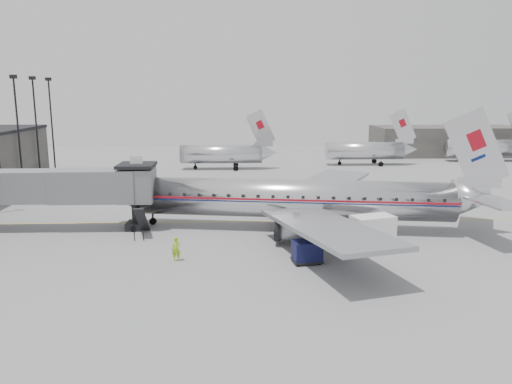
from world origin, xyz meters
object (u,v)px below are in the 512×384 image
airliner (301,199)px  baggage_cart_white (370,221)px  ramp_worker (176,249)px  baggage_cart_navy (307,251)px  service_van (366,229)px

airliner → baggage_cart_white: airliner is taller
ramp_worker → airliner: bearing=41.4°
baggage_cart_white → ramp_worker: (-17.49, -8.00, -0.02)m
baggage_cart_navy → ramp_worker: ramp_worker is taller
airliner → baggage_cart_navy: (-0.74, -9.76, -2.06)m
baggage_cart_white → baggage_cart_navy: bearing=-106.6°
airliner → service_van: (5.12, -4.90, -1.72)m
service_van → ramp_worker: size_ratio=2.87×
baggage_cart_navy → ramp_worker: 10.24m
airliner → baggage_cart_navy: size_ratio=15.16×
service_van → airliner: bearing=119.0°
airliner → baggage_cart_navy: bearing=-85.5°
service_van → ramp_worker: bearing=176.7°
baggage_cart_navy → ramp_worker: bearing=166.6°
baggage_cart_navy → service_van: bearing=31.2°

